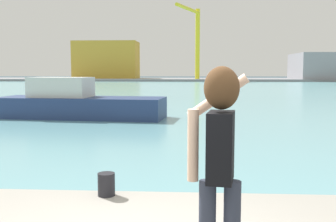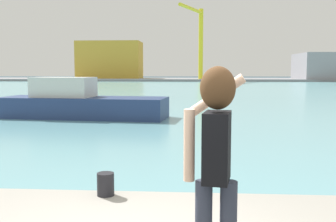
{
  "view_description": "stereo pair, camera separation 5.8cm",
  "coord_description": "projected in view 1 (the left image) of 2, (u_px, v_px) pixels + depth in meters",
  "views": [
    {
      "loc": [
        0.51,
        -3.39,
        2.38
      ],
      "look_at": [
        0.12,
        3.15,
        1.71
      ],
      "focal_mm": 42.04,
      "sensor_mm": 36.0,
      "label": 1
    },
    {
      "loc": [
        0.57,
        -3.38,
        2.38
      ],
      "look_at": [
        0.12,
        3.15,
        1.71
      ],
      "focal_mm": 42.04,
      "sensor_mm": 36.0,
      "label": 2
    }
  ],
  "objects": [
    {
      "name": "person_photographer",
      "position": [
        219.0,
        151.0,
        3.14
      ],
      "size": [
        0.53,
        0.56,
        1.74
      ],
      "rotation": [
        0.0,
        0.0,
        1.41
      ],
      "color": "#2D3342",
      "rests_on": "quay_promenade"
    },
    {
      "name": "boat_moored",
      "position": [
        77.0,
        103.0,
        19.72
      ],
      "size": [
        8.52,
        3.3,
        2.03
      ],
      "rotation": [
        0.0,
        0.0,
        -0.11
      ],
      "color": "navy",
      "rests_on": "harbor_water"
    },
    {
      "name": "warehouse_right",
      "position": [
        325.0,
        66.0,
        90.77
      ],
      "size": [
        13.88,
        13.95,
        5.83
      ],
      "primitive_type": "cube",
      "color": "gray",
      "rests_on": "far_shore_dock"
    },
    {
      "name": "ground_plane",
      "position": [
        187.0,
        88.0,
        53.29
      ],
      "size": [
        220.0,
        220.0,
        0.0
      ],
      "primitive_type": "plane",
      "color": "#334751"
    },
    {
      "name": "far_shore_dock",
      "position": [
        189.0,
        79.0,
        94.97
      ],
      "size": [
        140.0,
        20.0,
        0.51
      ],
      "primitive_type": "cube",
      "color": "gray",
      "rests_on": "ground_plane"
    },
    {
      "name": "warehouse_left",
      "position": [
        107.0,
        60.0,
        96.55
      ],
      "size": [
        15.29,
        8.52,
        8.94
      ],
      "primitive_type": "cube",
      "color": "gold",
      "rests_on": "far_shore_dock"
    },
    {
      "name": "harbor_water",
      "position": [
        188.0,
        88.0,
        55.27
      ],
      "size": [
        140.0,
        100.0,
        0.02
      ],
      "primitive_type": "cube",
      "color": "#6BA8B2",
      "rests_on": "ground_plane"
    },
    {
      "name": "harbor_bollard",
      "position": [
        106.0,
        184.0,
        5.37
      ],
      "size": [
        0.23,
        0.23,
        0.31
      ],
      "primitive_type": "cylinder",
      "color": "black",
      "rests_on": "quay_promenade"
    },
    {
      "name": "port_crane",
      "position": [
        195.0,
        35.0,
        86.06
      ],
      "size": [
        5.11,
        11.94,
        15.49
      ],
      "color": "yellow",
      "rests_on": "far_shore_dock"
    }
  ]
}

